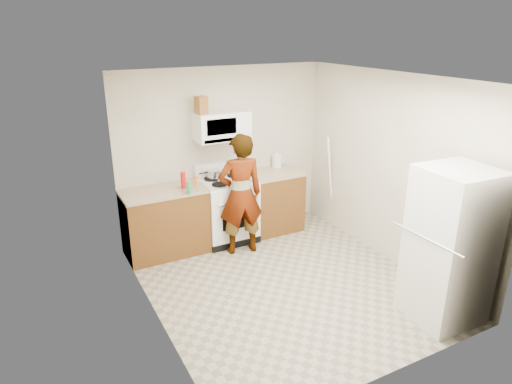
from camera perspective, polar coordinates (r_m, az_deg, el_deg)
floor at (r=5.82m, az=3.61°, el=-11.29°), size 3.60×3.60×0.00m
back_wall at (r=6.79m, az=-4.06°, el=4.90°), size 3.20×0.02×2.50m
right_wall at (r=6.23m, az=16.48°, el=2.68°), size 0.02×3.60×2.50m
cabinet_left at (r=6.46m, az=-11.26°, el=-3.82°), size 1.12×0.62×0.90m
counter_left at (r=6.29m, az=-11.54°, el=0.08°), size 1.14×0.64×0.03m
cabinet_right at (r=7.08m, az=2.12°, el=-1.24°), size 0.80×0.62×0.90m
counter_right at (r=6.93m, az=2.17°, el=2.37°), size 0.82×0.64×0.03m
gas_range at (r=6.73m, az=-3.61°, el=-2.11°), size 0.76×0.65×1.13m
microwave at (r=6.49m, az=-4.32°, el=8.25°), size 0.76×0.38×0.40m
person at (r=6.23m, az=-1.95°, el=-0.34°), size 0.68×0.50×1.71m
fridge at (r=5.23m, az=23.07°, el=-6.25°), size 0.74×0.74×1.70m
kettle at (r=7.17m, az=2.64°, el=3.92°), size 0.16×0.16×0.19m
jug at (r=6.27m, az=-6.87°, el=10.73°), size 0.17×0.17×0.24m
saucepan at (r=6.62m, az=-5.36°, el=2.27°), size 0.20×0.20×0.11m
tray at (r=6.51m, az=-1.51°, el=1.55°), size 0.27×0.19×0.05m
bottle_spray at (r=6.24m, az=-9.07°, el=1.42°), size 0.08×0.08×0.24m
bottle_hot_sauce at (r=6.30m, az=-7.46°, el=1.29°), size 0.05×0.05×0.15m
bottle_green_cap at (r=6.05m, az=-8.41°, el=0.50°), size 0.06×0.06×0.17m
pot_lid at (r=6.22m, az=-8.14°, el=0.32°), size 0.36×0.36×0.01m
broom at (r=7.23m, az=9.29°, el=1.36°), size 0.31×0.15×1.45m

